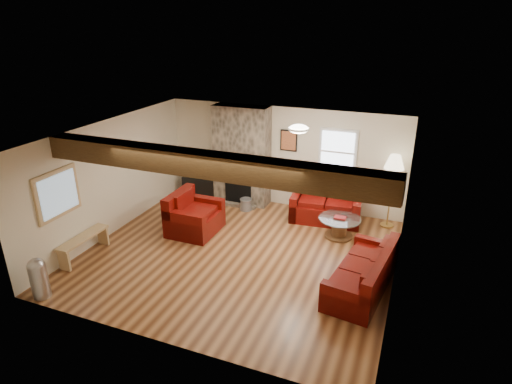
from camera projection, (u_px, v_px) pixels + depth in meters
room at (238, 197)px, 8.21m from camera, size 8.00×8.00×8.00m
oak_beam at (205, 164)px, 6.74m from camera, size 6.00×0.36×0.38m
chimney_breast at (242, 157)px, 10.71m from camera, size 1.40×0.67×2.50m
back_window at (338, 152)px, 9.97m from camera, size 0.90×0.08×1.10m
hatch_window at (58, 194)px, 7.85m from camera, size 0.08×1.00×0.90m
ceiling_dome at (299, 130)px, 8.23m from camera, size 0.40×0.40×0.18m
artwork_back at (289, 141)px, 10.32m from camera, size 0.42×0.06×0.52m
artwork_right at (404, 189)px, 7.27m from camera, size 0.06×0.55×0.42m
sofa_three at (362, 270)px, 7.43m from camera, size 1.08×2.05×0.76m
loveseat at (326, 203)px, 10.01m from camera, size 1.69×1.08×0.85m
armchair_red at (195, 213)px, 9.44m from camera, size 0.98×1.12×0.90m
coffee_table at (339, 227)px, 9.29m from camera, size 0.91×0.91×0.47m
tv_cabinet at (202, 186)px, 11.52m from camera, size 0.99×0.40×0.50m
television at (201, 170)px, 11.34m from camera, size 0.76×0.10×0.44m
floor_lamp at (394, 166)px, 9.32m from camera, size 0.44×0.44×1.70m
pine_bench at (85, 247)px, 8.52m from camera, size 0.28×1.19×0.45m
pedal_bin at (39, 278)px, 7.22m from camera, size 0.38×0.38×0.75m
coal_bucket at (246, 204)px, 10.64m from camera, size 0.32×0.32×0.30m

